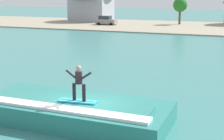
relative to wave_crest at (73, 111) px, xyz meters
The scene contains 8 objects.
ground_plane 0.83m from the wave_crest, 11.27° to the right, with size 260.00×260.00×0.00m, color #377A76.
wave_crest is the anchor object (origin of this frame).
surfboard 0.72m from the wave_crest, 35.29° to the right, with size 1.80×0.69×0.06m.
surfer 1.60m from the wave_crest, 28.29° to the right, with size 1.28×0.32×1.63m.
shoreline_bank 48.04m from the wave_crest, 89.22° to the left, with size 120.00×24.03×0.17m.
car_near_shore 49.22m from the wave_crest, 111.00° to the left, with size 3.91×2.04×1.86m.
house_with_chimney 58.72m from the wave_crest, 114.40° to the left, with size 9.92×9.92×7.79m.
tree_tall_bare 52.43m from the wave_crest, 95.35° to the left, with size 2.68×2.68×5.18m.
Camera 1 is at (6.50, -12.92, 5.76)m, focal length 53.70 mm.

